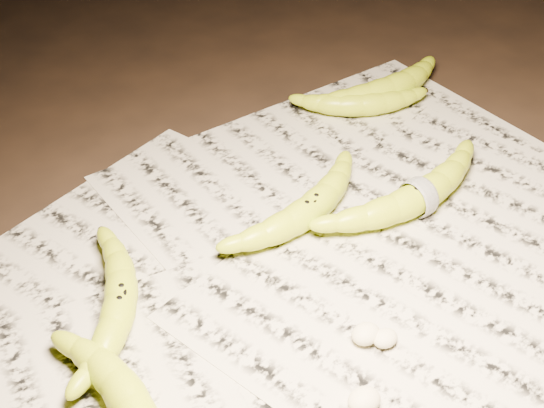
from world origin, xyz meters
TOP-DOWN VIEW (x-y plane):
  - ground at (0.00, 0.00)m, footprint 3.00×3.00m
  - newspaper_patch at (-0.01, -0.03)m, footprint 0.90×0.70m
  - banana_left_a at (-0.21, 0.03)m, footprint 0.16×0.20m
  - banana_left_b at (-0.26, -0.09)m, footprint 0.09×0.21m
  - banana_center at (0.05, 0.03)m, footprint 0.22×0.10m
  - banana_taped at (0.17, -0.03)m, footprint 0.24×0.07m
  - banana_upper_a at (0.26, 0.17)m, footprint 0.17×0.13m
  - banana_upper_b at (0.32, 0.18)m, footprint 0.20×0.08m
  - measuring_tape at (0.17, -0.03)m, footprint 0.00×0.05m
  - flesh_chunk_a at (-0.08, -0.21)m, footprint 0.03×0.03m
  - flesh_chunk_b at (-0.03, -0.15)m, footprint 0.03×0.03m
  - flesh_chunk_c at (-0.01, -0.16)m, footprint 0.03×0.02m

SIDE VIEW (x-z plane):
  - ground at x=0.00m, z-range 0.00..0.00m
  - newspaper_patch at x=-0.01m, z-range 0.00..0.01m
  - flesh_chunk_c at x=-0.01m, z-range 0.01..0.02m
  - flesh_chunk_b at x=-0.03m, z-range 0.01..0.03m
  - flesh_chunk_a at x=-0.08m, z-range 0.01..0.03m
  - banana_upper_a at x=0.26m, z-range 0.01..0.04m
  - banana_left_a at x=-0.21m, z-range 0.01..0.04m
  - banana_center at x=0.05m, z-range 0.01..0.05m
  - banana_left_b at x=-0.26m, z-range 0.01..0.05m
  - banana_taped at x=0.17m, z-range 0.01..0.05m
  - measuring_tape at x=0.17m, z-range 0.00..0.05m
  - banana_upper_b at x=0.32m, z-range 0.01..0.05m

